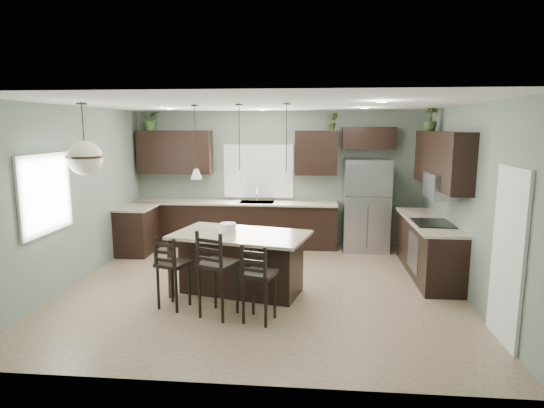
{
  "coord_description": "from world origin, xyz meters",
  "views": [
    {
      "loc": [
        0.76,
        -6.76,
        2.47
      ],
      "look_at": [
        0.1,
        0.4,
        1.25
      ],
      "focal_mm": 30.0,
      "sensor_mm": 36.0,
      "label": 1
    }
  ],
  "objects": [
    {
      "name": "kitchen_island",
      "position": [
        -0.3,
        -0.31,
        0.46
      ],
      "size": [
        2.15,
        1.52,
        0.92
      ],
      "primitive_type": "cube",
      "rotation": [
        0.0,
        0.0,
        -0.23
      ],
      "color": "black",
      "rests_on": "ground"
    },
    {
      "name": "chandelier",
      "position": [
        -2.35,
        -0.81,
        2.31
      ],
      "size": [
        0.51,
        0.51,
        0.99
      ],
      "primitive_type": null,
      "color": "beige",
      "rests_on": "room_shell"
    },
    {
      "name": "fridge_header",
      "position": [
        1.85,
        2.58,
        2.25
      ],
      "size": [
        1.05,
        0.34,
        0.45
      ],
      "primitive_type": "cube",
      "color": "black",
      "rests_on": "room_shell"
    },
    {
      "name": "pendant_left",
      "position": [
        -0.98,
        -0.15,
        2.25
      ],
      "size": [
        0.17,
        0.17,
        1.1
      ],
      "primitive_type": null,
      "color": "white",
      "rests_on": "room_shell"
    },
    {
      "name": "microwave",
      "position": [
        2.78,
        0.6,
        1.55
      ],
      "size": [
        0.4,
        0.75,
        0.4
      ],
      "primitive_type": "cube",
      "color": "gray",
      "rests_on": "right_upper_cabs"
    },
    {
      "name": "back_countertop",
      "position": [
        -0.85,
        2.43,
        0.92
      ],
      "size": [
        4.2,
        0.66,
        0.04
      ],
      "primitive_type": "cube",
      "color": "#B9AE8C",
      "rests_on": "back_lower_cabs"
    },
    {
      "name": "window_back",
      "position": [
        -0.4,
        2.73,
        1.55
      ],
      "size": [
        1.35,
        0.02,
        1.0
      ],
      "primitive_type": "cube",
      "color": "white",
      "rests_on": "room_shell"
    },
    {
      "name": "back_upper_left",
      "position": [
        -2.15,
        2.58,
        1.95
      ],
      "size": [
        1.55,
        0.34,
        0.9
      ],
      "primitive_type": "cube",
      "color": "black",
      "rests_on": "room_shell"
    },
    {
      "name": "pendant_center",
      "position": [
        -0.3,
        -0.31,
        2.25
      ],
      "size": [
        0.17,
        0.17,
        1.1
      ],
      "primitive_type": null,
      "color": "white",
      "rests_on": "room_shell"
    },
    {
      "name": "back_lower_cabs",
      "position": [
        -0.85,
        2.45,
        0.45
      ],
      "size": [
        4.2,
        0.6,
        0.9
      ],
      "primitive_type": "cube",
      "color": "black",
      "rests_on": "ground"
    },
    {
      "name": "sink_inset",
      "position": [
        -0.4,
        2.43,
        0.94
      ],
      "size": [
        0.7,
        0.45,
        0.01
      ],
      "primitive_type": "cube",
      "color": "gray",
      "rests_on": "back_countertop"
    },
    {
      "name": "right_upper_cabs",
      "position": [
        2.83,
        0.87,
        1.95
      ],
      "size": [
        0.34,
        2.35,
        0.9
      ],
      "primitive_type": "cube",
      "color": "black",
      "rests_on": "room_shell"
    },
    {
      "name": "faucet",
      "position": [
        -0.4,
        2.4,
        1.08
      ],
      "size": [
        0.02,
        0.02,
        0.28
      ],
      "primitive_type": "cylinder",
      "color": "silver",
      "rests_on": "back_countertop"
    },
    {
      "name": "pantry_door",
      "position": [
        2.98,
        -1.55,
        1.02
      ],
      "size": [
        0.04,
        0.82,
        2.04
      ],
      "primitive_type": "cube",
      "color": "white",
      "rests_on": "ground"
    },
    {
      "name": "plant_back_left",
      "position": [
        -2.62,
        2.55,
        2.63
      ],
      "size": [
        0.48,
        0.44,
        0.46
      ],
      "primitive_type": "imported",
      "rotation": [
        0.0,
        0.0,
        -0.22
      ],
      "color": "#355927",
      "rests_on": "back_upper_left"
    },
    {
      "name": "room_shell",
      "position": [
        0.0,
        0.0,
        1.7
      ],
      "size": [
        6.0,
        6.0,
        6.0
      ],
      "color": "slate",
      "rests_on": "ground"
    },
    {
      "name": "bar_stool_left",
      "position": [
        -1.14,
        -0.93,
        0.51
      ],
      "size": [
        0.49,
        0.49,
        1.03
      ],
      "primitive_type": "cube",
      "rotation": [
        0.0,
        0.0,
        -0.34
      ],
      "color": "black",
      "rests_on": "ground"
    },
    {
      "name": "left_return_cabs",
      "position": [
        -2.7,
        1.7,
        0.45
      ],
      "size": [
        0.6,
        0.9,
        0.9
      ],
      "primitive_type": "cube",
      "color": "black",
      "rests_on": "ground"
    },
    {
      "name": "right_lower_cabs",
      "position": [
        2.7,
        0.87,
        0.45
      ],
      "size": [
        0.6,
        2.35,
        0.9
      ],
      "primitive_type": "cube",
      "color": "black",
      "rests_on": "ground"
    },
    {
      "name": "ground",
      "position": [
        0.0,
        0.0,
        0.0
      ],
      "size": [
        6.0,
        6.0,
        0.0
      ],
      "primitive_type": "plane",
      "color": "#9E8466",
      "rests_on": "ground"
    },
    {
      "name": "plant_back_right",
      "position": [
        1.13,
        2.55,
        2.58
      ],
      "size": [
        0.22,
        0.19,
        0.36
      ],
      "primitive_type": "imported",
      "rotation": [
        0.0,
        0.0,
        0.2
      ],
      "color": "#365123",
      "rests_on": "back_upper_right"
    },
    {
      "name": "cooktop",
      "position": [
        2.68,
        0.6,
        0.94
      ],
      "size": [
        0.58,
        0.75,
        0.02
      ],
      "primitive_type": "cube",
      "color": "black",
      "rests_on": "right_countertop"
    },
    {
      "name": "pendant_right",
      "position": [
        0.38,
        -0.47,
        2.25
      ],
      "size": [
        0.17,
        0.17,
        1.1
      ],
      "primitive_type": null,
      "color": "silver",
      "rests_on": "room_shell"
    },
    {
      "name": "plant_right_wall",
      "position": [
        2.8,
        1.6,
        2.61
      ],
      "size": [
        0.29,
        0.29,
        0.42
      ],
      "primitive_type": "imported",
      "rotation": [
        0.0,
        0.0,
        -0.28
      ],
      "color": "#2F471F",
      "rests_on": "right_upper_cabs"
    },
    {
      "name": "bar_stool_right",
      "position": [
        0.09,
        -1.27,
        0.52
      ],
      "size": [
        0.48,
        0.48,
        1.05
      ],
      "primitive_type": "cube",
      "rotation": [
        0.0,
        0.0,
        -0.29
      ],
      "color": "black",
      "rests_on": "ground"
    },
    {
      "name": "bar_stool_center",
      "position": [
        -0.46,
        -1.15,
        0.59
      ],
      "size": [
        0.57,
        0.57,
        1.17
      ],
      "primitive_type": "cube",
      "rotation": [
        0.0,
        0.0,
        -0.39
      ],
      "color": "black",
      "rests_on": "ground"
    },
    {
      "name": "serving_dish",
      "position": [
        -0.5,
        -0.27,
        0.99
      ],
      "size": [
        0.24,
        0.24,
        0.14
      ],
      "primitive_type": "cylinder",
      "color": "silver",
      "rests_on": "kitchen_island"
    },
    {
      "name": "refrigerator",
      "position": [
        1.82,
        2.35,
        0.93
      ],
      "size": [
        0.9,
        0.74,
        1.85
      ],
      "primitive_type": "cube",
      "color": "#9A9CA3",
      "rests_on": "ground"
    },
    {
      "name": "right_countertop",
      "position": [
        2.68,
        0.87,
        0.92
      ],
      "size": [
        0.66,
        2.35,
        0.04
      ],
      "primitive_type": "cube",
      "color": "#B9AE8C",
      "rests_on": "right_lower_cabs"
    },
    {
      "name": "window_left",
      "position": [
        -2.98,
        -0.8,
        1.55
      ],
      "size": [
        0.02,
        1.1,
        1.0
      ],
      "primitive_type": "cube",
      "color": "white",
      "rests_on": "room_shell"
    },
    {
      "name": "left_return_countertop",
      "position": [
        -2.68,
        1.7,
        0.92
      ],
      "size": [
        0.66,
        0.96,
        0.04
      ],
      "primitive_type": "cube",
      "color": "#B9AE8C",
      "rests_on": "left_return_cabs"
    },
    {
      "name": "wall_oven_front",
      "position": [
        2.4,
        0.6,
        0.45
      ],
      "size": [
        0.01,
        0.72,
        0.6
      ],
      "primitive_type": "cube",
      "color": "gray",
      "rests_on": "right_lower_cabs"
    },
    {
      "name": "back_upper_right",
      "position": [
        0.8,
        2.58,
        1.95
      ],
      "size": [
        0.85,
        0.34,
        0.9
      ],
      "primitive_type": "cube",
      "color": "black",
      "rests_on": "room_shell"
    }
  ]
}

